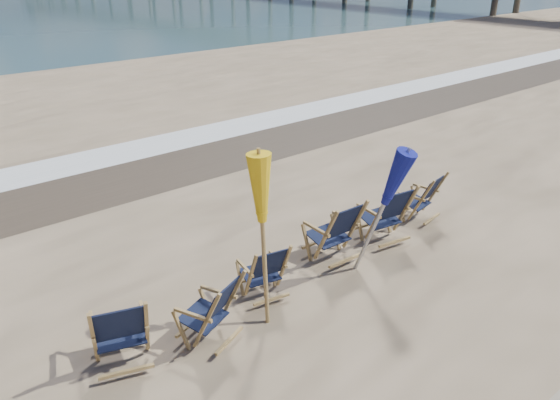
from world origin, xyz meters
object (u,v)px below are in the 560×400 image
(beach_chair_5, at_px, (435,193))
(umbrella_blue, at_px, (381,178))
(beach_chair_1, at_px, (232,300))
(beach_chair_4, at_px, (406,211))
(umbrella_yellow, at_px, (263,198))
(beach_chair_2, at_px, (284,268))
(beach_chair_3, at_px, (355,227))
(beach_chair_0, at_px, (147,330))

(beach_chair_5, distance_m, umbrella_blue, 2.63)
(beach_chair_1, height_order, beach_chair_4, beach_chair_4)
(umbrella_yellow, distance_m, umbrella_blue, 1.99)
(beach_chair_2, bearing_deg, beach_chair_1, 22.42)
(beach_chair_5, bearing_deg, beach_chair_1, -4.19)
(beach_chair_1, xyz_separation_m, beach_chair_3, (2.54, 0.31, 0.06))
(beach_chair_0, height_order, beach_chair_2, beach_chair_0)
(umbrella_yellow, bearing_deg, beach_chair_4, 4.97)
(beach_chair_5, relative_size, umbrella_yellow, 0.41)
(beach_chair_2, height_order, umbrella_yellow, umbrella_yellow)
(beach_chair_1, distance_m, umbrella_yellow, 1.36)
(beach_chair_1, height_order, beach_chair_3, beach_chair_3)
(beach_chair_1, relative_size, beach_chair_3, 0.90)
(beach_chair_1, distance_m, beach_chair_2, 1.03)
(beach_chair_4, bearing_deg, umbrella_blue, 27.38)
(umbrella_blue, bearing_deg, beach_chair_3, 76.12)
(beach_chair_2, bearing_deg, beach_chair_3, -164.23)
(beach_chair_2, xyz_separation_m, umbrella_blue, (1.40, -0.41, 1.10))
(beach_chair_1, distance_m, beach_chair_4, 3.60)
(beach_chair_3, bearing_deg, beach_chair_5, -175.13)
(beach_chair_1, xyz_separation_m, umbrella_yellow, (0.44, -0.09, 1.28))
(beach_chair_0, distance_m, umbrella_yellow, 1.99)
(beach_chair_1, relative_size, beach_chair_2, 1.07)
(beach_chair_5, bearing_deg, beach_chair_0, -6.06)
(beach_chair_5, xyz_separation_m, umbrella_yellow, (-4.28, -0.50, 1.30))
(beach_chair_1, bearing_deg, beach_chair_4, 160.31)
(beach_chair_4, relative_size, umbrella_yellow, 0.47)
(beach_chair_0, xyz_separation_m, beach_chair_4, (4.69, 0.08, 0.02))
(beach_chair_0, xyz_separation_m, beach_chair_3, (3.63, 0.22, 0.02))
(beach_chair_2, height_order, beach_chair_3, beach_chair_3)
(beach_chair_1, bearing_deg, beach_chair_2, 168.47)
(umbrella_yellow, bearing_deg, beach_chair_0, 172.92)
(beach_chair_0, height_order, beach_chair_5, beach_chair_0)
(beach_chair_2, relative_size, umbrella_blue, 0.44)
(beach_chair_3, relative_size, umbrella_blue, 0.52)
(beach_chair_1, height_order, umbrella_yellow, umbrella_yellow)
(beach_chair_2, relative_size, beach_chair_4, 0.84)
(beach_chair_3, bearing_deg, beach_chair_0, 5.96)
(beach_chair_3, bearing_deg, umbrella_blue, 78.65)
(umbrella_yellow, bearing_deg, umbrella_blue, -3.42)
(beach_chair_1, xyz_separation_m, umbrella_blue, (2.41, -0.21, 1.07))
(beach_chair_2, distance_m, beach_chair_5, 3.71)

